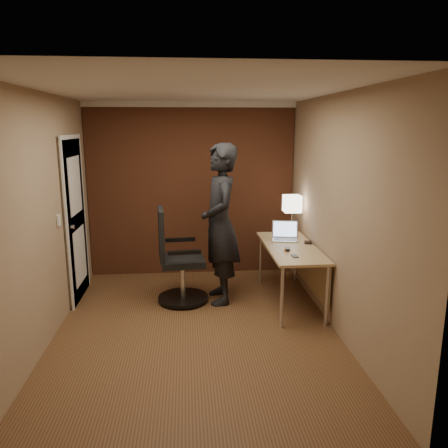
{
  "coord_description": "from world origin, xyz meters",
  "views": [
    {
      "loc": [
        -0.08,
        -4.38,
        2.15
      ],
      "look_at": [
        0.35,
        0.55,
        1.05
      ],
      "focal_mm": 35.0,
      "sensor_mm": 36.0,
      "label": 1
    }
  ],
  "objects_px": {
    "laptop": "(285,235)",
    "phone": "(295,256)",
    "wallet": "(308,242)",
    "person": "(220,224)",
    "mouse": "(287,249)",
    "desk": "(296,256)",
    "office_chair": "(176,262)",
    "desk_lamp": "(292,204)"
  },
  "relations": [
    {
      "from": "person",
      "to": "desk",
      "type": "bearing_deg",
      "value": 75.55
    },
    {
      "from": "wallet",
      "to": "person",
      "type": "xyz_separation_m",
      "value": [
        -1.1,
        0.04,
        0.24
      ]
    },
    {
      "from": "laptop",
      "to": "wallet",
      "type": "xyz_separation_m",
      "value": [
        0.25,
        -0.22,
        -0.05
      ]
    },
    {
      "from": "mouse",
      "to": "phone",
      "type": "height_order",
      "value": "mouse"
    },
    {
      "from": "desk_lamp",
      "to": "wallet",
      "type": "height_order",
      "value": "desk_lamp"
    },
    {
      "from": "desk_lamp",
      "to": "phone",
      "type": "height_order",
      "value": "desk_lamp"
    },
    {
      "from": "wallet",
      "to": "person",
      "type": "distance_m",
      "value": 1.13
    },
    {
      "from": "wallet",
      "to": "laptop",
      "type": "bearing_deg",
      "value": 138.14
    },
    {
      "from": "desk_lamp",
      "to": "office_chair",
      "type": "xyz_separation_m",
      "value": [
        -1.54,
        -0.43,
        -0.63
      ]
    },
    {
      "from": "desk",
      "to": "laptop",
      "type": "distance_m",
      "value": 0.39
    },
    {
      "from": "laptop",
      "to": "phone",
      "type": "distance_m",
      "value": 0.77
    },
    {
      "from": "desk",
      "to": "phone",
      "type": "distance_m",
      "value": 0.48
    },
    {
      "from": "laptop",
      "to": "office_chair",
      "type": "distance_m",
      "value": 1.44
    },
    {
      "from": "laptop",
      "to": "mouse",
      "type": "relative_size",
      "value": 3.71
    },
    {
      "from": "mouse",
      "to": "office_chair",
      "type": "bearing_deg",
      "value": -176.74
    },
    {
      "from": "desk_lamp",
      "to": "office_chair",
      "type": "relative_size",
      "value": 0.46
    },
    {
      "from": "person",
      "to": "mouse",
      "type": "bearing_deg",
      "value": 60.28
    },
    {
      "from": "mouse",
      "to": "phone",
      "type": "bearing_deg",
      "value": -64.74
    },
    {
      "from": "desk_lamp",
      "to": "laptop",
      "type": "xyz_separation_m",
      "value": [
        -0.14,
        -0.24,
        -0.35
      ]
    },
    {
      "from": "wallet",
      "to": "phone",
      "type": "bearing_deg",
      "value": -119.25
    },
    {
      "from": "desk_lamp",
      "to": "person",
      "type": "height_order",
      "value": "person"
    },
    {
      "from": "desk",
      "to": "person",
      "type": "xyz_separation_m",
      "value": [
        -0.93,
        0.15,
        0.38
      ]
    },
    {
      "from": "desk",
      "to": "laptop",
      "type": "height_order",
      "value": "laptop"
    },
    {
      "from": "laptop",
      "to": "wallet",
      "type": "height_order",
      "value": "laptop"
    },
    {
      "from": "laptop",
      "to": "phone",
      "type": "bearing_deg",
      "value": -94.36
    },
    {
      "from": "laptop",
      "to": "office_chair",
      "type": "relative_size",
      "value": 0.32
    },
    {
      "from": "desk_lamp",
      "to": "person",
      "type": "relative_size",
      "value": 0.27
    },
    {
      "from": "office_chair",
      "to": "desk",
      "type": "bearing_deg",
      "value": -5.44
    },
    {
      "from": "mouse",
      "to": "office_chair",
      "type": "height_order",
      "value": "office_chair"
    },
    {
      "from": "desk_lamp",
      "to": "office_chair",
      "type": "bearing_deg",
      "value": -164.5
    },
    {
      "from": "mouse",
      "to": "person",
      "type": "height_order",
      "value": "person"
    },
    {
      "from": "laptop",
      "to": "desk",
      "type": "bearing_deg",
      "value": -77.38
    },
    {
      "from": "mouse",
      "to": "office_chair",
      "type": "distance_m",
      "value": 1.37
    },
    {
      "from": "phone",
      "to": "office_chair",
      "type": "distance_m",
      "value": 1.47
    },
    {
      "from": "desk_lamp",
      "to": "wallet",
      "type": "distance_m",
      "value": 0.62
    },
    {
      "from": "laptop",
      "to": "person",
      "type": "height_order",
      "value": "person"
    },
    {
      "from": "office_chair",
      "to": "person",
      "type": "distance_m",
      "value": 0.72
    },
    {
      "from": "laptop",
      "to": "mouse",
      "type": "distance_m",
      "value": 0.53
    },
    {
      "from": "mouse",
      "to": "person",
      "type": "relative_size",
      "value": 0.05
    },
    {
      "from": "desk",
      "to": "mouse",
      "type": "bearing_deg",
      "value": -129.66
    },
    {
      "from": "person",
      "to": "laptop",
      "type": "bearing_deg",
      "value": 96.52
    },
    {
      "from": "desk_lamp",
      "to": "mouse",
      "type": "xyz_separation_m",
      "value": [
        -0.23,
        -0.76,
        -0.4
      ]
    }
  ]
}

